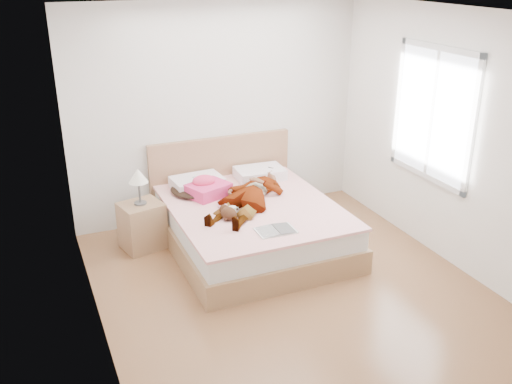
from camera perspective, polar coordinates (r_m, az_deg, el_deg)
ground at (r=5.70m, az=3.40°, el=-9.53°), size 4.00×4.00×0.00m
woman at (r=6.32m, az=-0.47°, el=0.14°), size 1.56×1.59×0.22m
hair at (r=6.56m, az=-6.58°, el=0.17°), size 0.56×0.62×0.08m
phone at (r=6.48m, az=-5.92°, el=1.33°), size 0.10×0.10×0.05m
room_shell at (r=6.28m, az=17.27°, el=7.44°), size 4.00×4.00×4.00m
bed at (r=6.40m, az=-0.65°, el=-2.94°), size 1.80×2.08×1.00m
towel at (r=6.47m, az=-4.90°, el=0.43°), size 0.54×0.49×0.23m
magazine at (r=5.64m, az=1.99°, el=-3.85°), size 0.40×0.27×0.02m
coffee_mug at (r=5.98m, az=-2.33°, el=-1.88°), size 0.12×0.09×0.09m
plush_toy at (r=5.88m, az=-2.85°, el=-2.06°), size 0.18×0.25×0.13m
nightstand at (r=6.42m, az=-11.34°, el=-2.98°), size 0.51×0.48×0.94m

